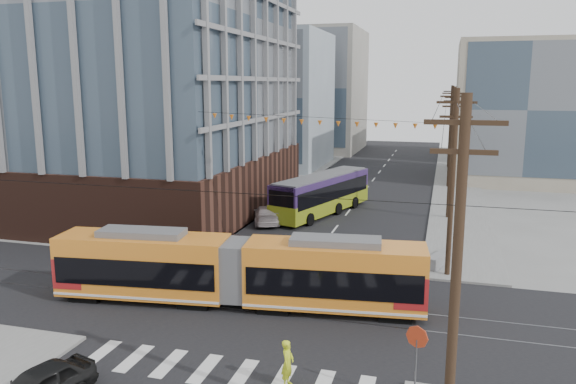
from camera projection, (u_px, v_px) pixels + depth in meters
ground at (249, 339)px, 25.07m from camera, size 160.00×160.00×0.00m
office_building at (101, 48)px, 49.94m from camera, size 30.00×25.00×28.60m
bg_bldg_nw_near at (259, 100)px, 77.02m from camera, size 18.00×16.00×18.00m
bg_bldg_ne_near at (519, 112)px, 64.65m from camera, size 14.00×14.00×16.00m
bg_bldg_nw_far at (313, 91)px, 94.93m from camera, size 16.00×18.00×20.00m
bg_bldg_ne_far at (517, 112)px, 83.21m from camera, size 16.00×16.00×14.00m
utility_pole_near at (456, 287)px, 16.10m from camera, size 0.30×0.30×11.00m
utility_pole_far at (450, 127)px, 74.68m from camera, size 0.30×0.30×11.00m
streetcar at (237, 271)px, 28.65m from camera, size 19.13×4.83×3.65m
city_bus at (322, 194)px, 48.81m from camera, size 6.49×12.75×3.55m
parked_car_silver at (227, 245)px, 37.01m from camera, size 2.42×4.82×1.52m
parked_car_white at (266, 215)px, 45.74m from camera, size 3.65×5.38×1.45m
parked_car_grey at (285, 202)px, 51.06m from camera, size 3.52×4.66×1.18m
pedestrian at (288, 363)px, 21.05m from camera, size 0.48×0.69×1.83m
stop_sign at (416, 367)px, 19.86m from camera, size 1.07×1.07×2.73m
jersey_barrier at (444, 258)px, 35.40m from camera, size 2.49×4.33×0.86m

